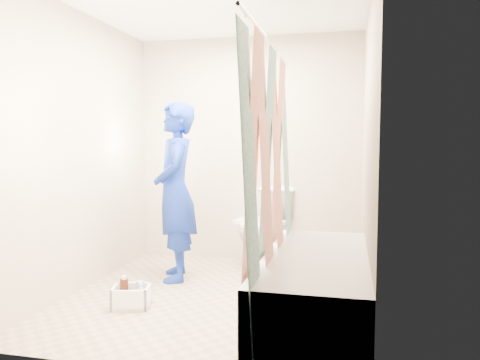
% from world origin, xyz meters
% --- Properties ---
extents(floor, '(2.60, 2.60, 0.00)m').
position_xyz_m(floor, '(0.00, 0.00, 0.00)').
color(floor, tan).
rests_on(floor, ground).
extents(ceiling, '(2.40, 2.60, 0.02)m').
position_xyz_m(ceiling, '(0.00, 0.00, 2.40)').
color(ceiling, white).
rests_on(ceiling, wall_back).
extents(wall_back, '(2.40, 0.02, 2.40)m').
position_xyz_m(wall_back, '(0.00, 1.30, 1.20)').
color(wall_back, '#BCA791').
rests_on(wall_back, ground).
extents(wall_front, '(2.40, 0.02, 2.40)m').
position_xyz_m(wall_front, '(0.00, -1.30, 1.20)').
color(wall_front, '#BCA791').
rests_on(wall_front, ground).
extents(wall_left, '(0.02, 2.60, 2.40)m').
position_xyz_m(wall_left, '(-1.20, 0.00, 1.20)').
color(wall_left, '#BCA791').
rests_on(wall_left, ground).
extents(wall_right, '(0.02, 2.60, 2.40)m').
position_xyz_m(wall_right, '(1.20, 0.00, 1.20)').
color(wall_right, '#BCA791').
rests_on(wall_right, ground).
extents(bathtub, '(0.70, 1.75, 0.50)m').
position_xyz_m(bathtub, '(0.85, -0.43, 0.27)').
color(bathtub, white).
rests_on(bathtub, ground).
extents(curtain_rod, '(0.02, 1.90, 0.02)m').
position_xyz_m(curtain_rod, '(0.52, -0.43, 1.95)').
color(curtain_rod, silver).
rests_on(curtain_rod, wall_back).
extents(shower_curtain, '(0.06, 1.75, 1.80)m').
position_xyz_m(shower_curtain, '(0.52, -0.43, 1.02)').
color(shower_curtain, white).
rests_on(shower_curtain, curtain_rod).
extents(toilet, '(0.60, 0.87, 0.82)m').
position_xyz_m(toilet, '(0.23, 1.05, 0.41)').
color(toilet, silver).
rests_on(toilet, ground).
extents(tank_lid, '(0.53, 0.31, 0.04)m').
position_xyz_m(tank_lid, '(0.20, 0.92, 0.48)').
color(tank_lid, white).
rests_on(tank_lid, toilet).
extents(tank_internals, '(0.20, 0.08, 0.27)m').
position_xyz_m(tank_internals, '(0.22, 1.28, 0.81)').
color(tank_internals, black).
rests_on(tank_internals, toilet).
extents(plumber, '(0.59, 0.70, 1.65)m').
position_xyz_m(plumber, '(-0.50, 0.42, 0.82)').
color(plumber, navy).
rests_on(plumber, ground).
extents(cleaning_caddy, '(0.32, 0.28, 0.21)m').
position_xyz_m(cleaning_caddy, '(-0.56, -0.39, 0.08)').
color(cleaning_caddy, white).
rests_on(cleaning_caddy, ground).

